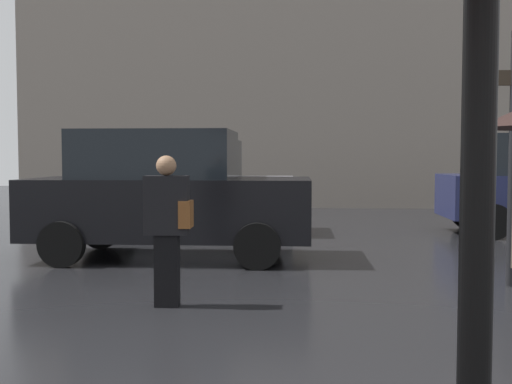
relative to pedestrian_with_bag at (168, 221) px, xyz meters
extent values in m
cylinder|color=black|center=(1.69, -5.05, 0.34)|extent=(0.07, 0.07, 2.45)
cube|color=black|center=(-0.02, 0.00, -0.51)|extent=(0.25, 0.16, 0.75)
cube|color=black|center=(-0.02, 0.00, 0.17)|extent=(0.45, 0.20, 0.61)
sphere|color=#936B4C|center=(-0.02, 0.00, 0.57)|extent=(0.21, 0.21, 0.21)
cube|color=brown|center=(0.19, 0.00, 0.08)|extent=(0.12, 0.24, 0.28)
cube|color=black|center=(-0.59, 3.07, -0.11)|extent=(4.24, 1.79, 0.90)
cube|color=black|center=(-0.80, 3.07, 0.70)|extent=(2.33, 1.65, 0.72)
cylinder|color=black|center=(0.79, 3.96, -0.56)|extent=(0.65, 0.18, 0.65)
cylinder|color=black|center=(0.79, 2.17, -0.56)|extent=(0.65, 0.18, 0.65)
cylinder|color=black|center=(-1.97, 3.96, -0.56)|extent=(0.65, 0.18, 0.65)
cylinder|color=black|center=(-1.97, 2.17, -0.56)|extent=(0.65, 0.18, 0.65)
cylinder|color=black|center=(5.00, 7.30, -0.55)|extent=(0.68, 0.18, 0.68)
cylinder|color=black|center=(5.00, 5.54, -0.55)|extent=(0.68, 0.18, 0.68)
cube|color=gray|center=(-0.78, 6.36, -0.17)|extent=(4.06, 1.87, 0.83)
cube|color=black|center=(-0.99, 6.36, 0.62)|extent=(2.24, 1.72, 0.75)
cylinder|color=black|center=(0.54, 7.29, -0.58)|extent=(0.62, 0.18, 0.62)
cylinder|color=black|center=(0.54, 5.42, -0.58)|extent=(0.62, 0.18, 0.62)
cylinder|color=black|center=(-2.10, 7.29, -0.58)|extent=(0.62, 0.18, 0.62)
cylinder|color=black|center=(-2.10, 5.42, -0.58)|extent=(0.62, 0.18, 0.62)
cylinder|color=black|center=(3.88, 1.27, 0.63)|extent=(0.08, 0.08, 3.04)
cube|color=#33281E|center=(3.62, 1.27, 1.60)|extent=(0.52, 0.04, 0.18)
camera|label=1|loc=(1.32, -6.34, 0.67)|focal=43.85mm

